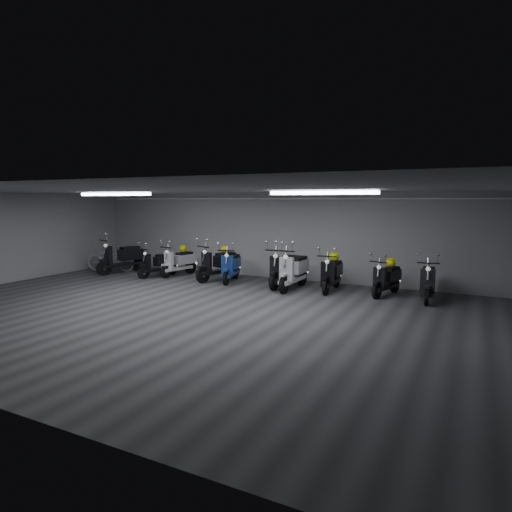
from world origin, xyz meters
The scene contains 21 objects.
floor centered at (0.00, 0.00, -0.01)m, with size 14.00×10.00×0.01m, color #353537.
ceiling centered at (0.00, 0.00, 2.80)m, with size 14.00×10.00×0.01m, color gray.
back_wall centered at (0.00, 5.00, 1.40)m, with size 14.00×0.01×2.80m, color #969698.
fluor_strip_left centered at (-3.00, 1.00, 2.74)m, with size 2.40×0.18×0.08m, color white.
fluor_strip_right centered at (3.00, 1.00, 2.74)m, with size 2.40×0.18×0.08m, color white.
conduit centered at (0.00, 4.92, 2.62)m, with size 0.05×0.05×13.60m, color white.
scooter_0 centered at (-5.11, 3.36, 0.75)m, with size 0.67×2.00×1.49m, color black, non-canonical shape.
scooter_1 centered at (-3.51, 3.33, 0.61)m, with size 0.55×1.64×1.22m, color black, non-canonical shape.
scooter_2 centered at (-3.01, 3.83, 0.64)m, with size 0.57×1.71×1.27m, color silver, non-canonical shape.
scooter_3 centered at (-1.35, 3.72, 0.71)m, with size 0.63×1.90×1.41m, color black, non-canonical shape.
scooter_4 centered at (-0.86, 3.69, 0.66)m, with size 0.59×1.77×1.32m, color navy, non-canonical shape.
scooter_5 centered at (0.92, 3.73, 0.72)m, with size 0.64×1.93×1.44m, color black, non-canonical shape.
scooter_6 centered at (1.36, 3.47, 0.74)m, with size 0.66×1.99×1.48m, color #BDBCC1, non-canonical shape.
scooter_7 centered at (2.40, 3.76, 0.66)m, with size 0.59×1.78×1.32m, color black, non-canonical shape.
scooter_8 centered at (3.91, 3.84, 0.61)m, with size 0.54×1.63×1.22m, color black, non-canonical shape.
scooter_9 centered at (4.97, 3.73, 0.66)m, with size 0.59×1.76×1.31m, color black, non-canonical shape.
bicycle centered at (-5.81, 3.52, 0.59)m, with size 0.65×1.83×1.18m, color silver.
helmet_0 centered at (2.39, 4.01, 0.96)m, with size 0.28×0.28×0.28m, color #C0D70C.
helmet_1 centered at (-2.97, 4.06, 0.92)m, with size 0.26×0.26×0.26m, color #BFBF0B.
helmet_2 centered at (-1.27, 3.97, 0.99)m, with size 0.24×0.24×0.24m, color yellow.
helmet_3 centered at (3.96, 4.06, 0.88)m, with size 0.26×0.26×0.26m, color #EEED0E.
Camera 1 is at (6.06, -8.19, 2.60)m, focal length 30.87 mm.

